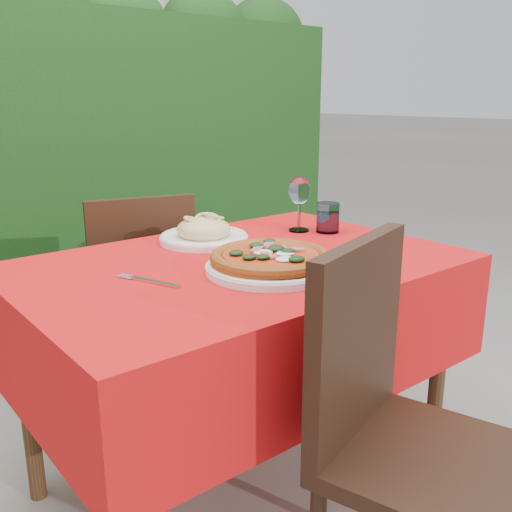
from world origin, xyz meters
TOP-DOWN VIEW (x-y plane):
  - ground at (0.00, 0.00)m, footprint 60.00×60.00m
  - hedge at (0.00, 1.55)m, footprint 3.20×0.55m
  - dining_table at (0.00, 0.00)m, footprint 1.26×0.86m
  - chair_near at (-0.02, -0.59)m, footprint 0.51×0.51m
  - chair_far at (-0.01, 0.63)m, footprint 0.48×0.48m
  - pizza_plate at (-0.00, -0.14)m, footprint 0.38×0.38m
  - pasta_plate at (0.04, 0.25)m, footprint 0.29×0.29m
  - water_glass at (0.45, 0.09)m, footprint 0.08×0.08m
  - wine_glass at (0.39, 0.16)m, footprint 0.08×0.08m
  - fork at (-0.30, -0.03)m, footprint 0.10×0.20m

SIDE VIEW (x-z plane):
  - ground at x=0.00m, z-range 0.00..0.00m
  - chair_far at x=-0.01m, z-range 0.06..0.93m
  - chair_near at x=-0.02m, z-range 0.07..0.98m
  - dining_table at x=0.00m, z-range 0.22..0.97m
  - fork at x=-0.30m, z-range 0.75..0.75m
  - pasta_plate at x=0.04m, z-range 0.74..0.82m
  - pizza_plate at x=0.00m, z-range 0.75..0.81m
  - water_glass at x=0.45m, z-range 0.74..0.85m
  - wine_glass at x=0.39m, z-range 0.79..0.98m
  - hedge at x=0.00m, z-range 0.03..1.81m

